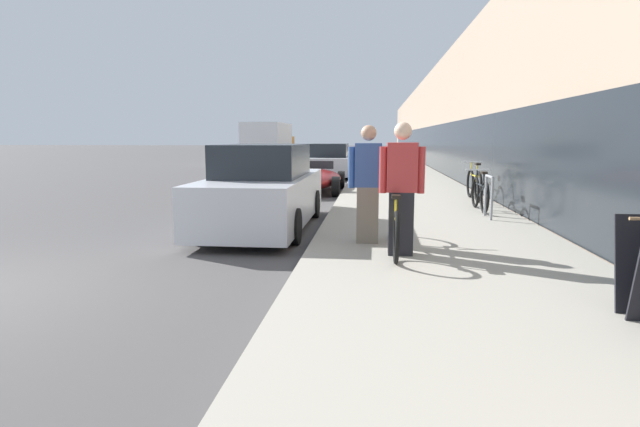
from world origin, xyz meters
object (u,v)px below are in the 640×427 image
object	(u,v)px
parked_sedan_far	(330,162)
vintage_roadster_curbside	(313,179)
person_rider	(402,189)
bike_rack_hoop	(489,192)
tandem_bicycle	(394,224)
cruiser_bike_middle	(474,184)
moving_truck	(269,143)
cruiser_bike_nearest	(480,194)
person_bystander	(368,184)
parked_sedan_curbside	(264,191)

from	to	relation	value
parked_sedan_far	vintage_roadster_curbside	bearing A→B (deg)	-89.90
person_rider	bike_rack_hoop	distance (m)	3.85
tandem_bicycle	cruiser_bike_middle	world-z (taller)	cruiser_bike_middle
cruiser_bike_middle	parked_sedan_far	bearing A→B (deg)	116.66
cruiser_bike_middle	moving_truck	world-z (taller)	moving_truck
cruiser_bike_nearest	vintage_roadster_curbside	size ratio (longest dim) A/B	0.40
cruiser_bike_nearest	moving_truck	bearing A→B (deg)	112.73
person_bystander	parked_sedan_curbside	distance (m)	2.72
person_bystander	cruiser_bike_nearest	size ratio (longest dim) A/B	1.06
parked_sedan_far	moving_truck	world-z (taller)	moving_truck
parked_sedan_curbside	tandem_bicycle	bearing A→B (deg)	-43.88
parked_sedan_far	moving_truck	bearing A→B (deg)	114.06
person_bystander	bike_rack_hoop	size ratio (longest dim) A/B	2.08
bike_rack_hoop	moving_truck	world-z (taller)	moving_truck
person_rider	parked_sedan_far	world-z (taller)	person_rider
tandem_bicycle	person_bystander	bearing A→B (deg)	129.26
parked_sedan_curbside	moving_truck	size ratio (longest dim) A/B	0.65
bike_rack_hoop	moving_truck	xyz separation A→B (m)	(-9.32, 23.39, 0.70)
bike_rack_hoop	parked_sedan_curbside	size ratio (longest dim) A/B	0.18
bike_rack_hoop	vintage_roadster_curbside	size ratio (longest dim) A/B	0.20
person_bystander	vintage_roadster_curbside	size ratio (longest dim) A/B	0.42
cruiser_bike_nearest	parked_sedan_far	size ratio (longest dim) A/B	0.39
person_rider	cruiser_bike_middle	size ratio (longest dim) A/B	0.99
person_rider	bike_rack_hoop	world-z (taller)	person_rider
person_bystander	bike_rack_hoop	world-z (taller)	person_bystander
tandem_bicycle	bike_rack_hoop	distance (m)	3.63
vintage_roadster_curbside	person_bystander	bearing A→B (deg)	-77.49
person_bystander	bike_rack_hoop	bearing A→B (deg)	47.93
moving_truck	person_bystander	bearing A→B (deg)	-74.96
tandem_bicycle	vintage_roadster_curbside	bearing A→B (deg)	104.18
person_bystander	parked_sedan_curbside	size ratio (longest dim) A/B	0.38
cruiser_bike_nearest	parked_sedan_curbside	size ratio (longest dim) A/B	0.36
tandem_bicycle	vintage_roadster_curbside	world-z (taller)	tandem_bicycle
tandem_bicycle	parked_sedan_curbside	xyz separation A→B (m)	(-2.37, 2.28, 0.21)
vintage_roadster_curbside	parked_sedan_far	distance (m)	6.16
bike_rack_hoop	moving_truck	size ratio (longest dim) A/B	0.12
bike_rack_hoop	parked_sedan_curbside	world-z (taller)	parked_sedan_curbside
cruiser_bike_middle	vintage_roadster_curbside	world-z (taller)	cruiser_bike_middle
parked_sedan_curbside	vintage_roadster_curbside	bearing A→B (deg)	88.84
cruiser_bike_middle	parked_sedan_curbside	size ratio (longest dim) A/B	0.39
tandem_bicycle	moving_truck	distance (m)	27.46
cruiser_bike_nearest	moving_truck	size ratio (longest dim) A/B	0.23
person_rider	vintage_roadster_curbside	xyz separation A→B (m)	(-2.32, 9.12, -0.63)
vintage_roadster_curbside	parked_sedan_curbside	bearing A→B (deg)	-91.16
tandem_bicycle	person_bystander	xyz separation A→B (m)	(-0.37, 0.46, 0.52)
cruiser_bike_middle	parked_sedan_curbside	world-z (taller)	parked_sedan_curbside
cruiser_bike_middle	cruiser_bike_nearest	bearing A→B (deg)	-97.26
person_bystander	parked_sedan_far	world-z (taller)	person_bystander
cruiser_bike_middle	vintage_roadster_curbside	distance (m)	5.30
person_rider	tandem_bicycle	bearing A→B (deg)	106.05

